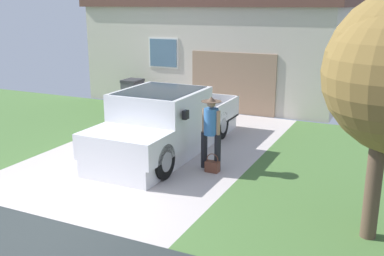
{
  "coord_description": "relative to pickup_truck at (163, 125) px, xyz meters",
  "views": [
    {
      "loc": [
        5.68,
        -5.61,
        3.74
      ],
      "look_at": [
        1.33,
        3.56,
        0.95
      ],
      "focal_mm": 42.33,
      "sensor_mm": 36.0,
      "label": 1
    }
  ],
  "objects": [
    {
      "name": "pickup_truck",
      "position": [
        0.0,
        0.0,
        0.0
      ],
      "size": [
        2.08,
        5.47,
        1.67
      ],
      "rotation": [
        0.0,
        0.0,
        3.15
      ],
      "color": "white",
      "rests_on": "ground"
    },
    {
      "name": "house_with_garage",
      "position": [
        -1.37,
        8.22,
        1.39
      ],
      "size": [
        9.9,
        6.77,
        4.24
      ],
      "color": "beige",
      "rests_on": "ground"
    },
    {
      "name": "person_with_hat",
      "position": [
        1.57,
        -0.54,
        0.24
      ],
      "size": [
        0.52,
        0.46,
        1.73
      ],
      "rotation": [
        0.0,
        0.0,
        2.95
      ],
      "color": "black",
      "rests_on": "ground"
    },
    {
      "name": "handbag",
      "position": [
        1.68,
        -0.7,
        -0.61
      ],
      "size": [
        0.31,
        0.2,
        0.44
      ],
      "color": "brown",
      "rests_on": "ground"
    },
    {
      "name": "wheeled_trash_bin",
      "position": [
        -3.34,
        3.82,
        -0.14
      ],
      "size": [
        0.6,
        0.72,
        1.13
      ],
      "color": "#424247",
      "rests_on": "ground"
    }
  ]
}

